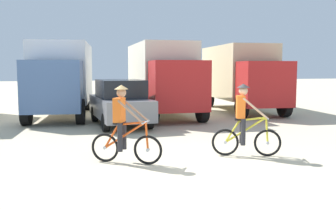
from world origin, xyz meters
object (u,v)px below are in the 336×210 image
Objects in this scene: box_truck_avon_van at (62,75)px; cyclist_cowboy_hat at (244,123)px; box_truck_cream_rv at (163,75)px; cyclist_orange_shirt at (124,127)px; sedan_parked at (120,103)px; box_truck_tan_camper at (241,74)px.

box_truck_avon_van is 3.82× the size of cyclist_cowboy_hat.
box_truck_cream_rv is 3.73× the size of cyclist_orange_shirt.
box_truck_avon_van is at bearing 99.28° from cyclist_orange_shirt.
sedan_parked is 2.38× the size of cyclist_orange_shirt.
box_truck_cream_rv is at bearing -9.90° from box_truck_avon_van.
sedan_parked is 6.29m from cyclist_cowboy_hat.
box_truck_cream_rv is at bearing 70.20° from cyclist_orange_shirt.
box_truck_cream_rv reaches higher than sedan_parked.
box_truck_avon_van reaches higher than cyclist_cowboy_hat.
box_truck_avon_van is 1.02× the size of box_truck_cream_rv.
cyclist_cowboy_hat is at bearing -64.11° from box_truck_avon_van.
box_truck_tan_camper is 3.79× the size of cyclist_orange_shirt.
cyclist_orange_shirt is (-3.05, -8.48, -1.03)m from box_truck_cream_rv.
cyclist_orange_shirt is at bearing 178.81° from cyclist_cowboy_hat.
box_truck_cream_rv and box_truck_tan_camper have the same top height.
box_truck_avon_van is at bearing 122.01° from sedan_parked.
box_truck_avon_van reaches higher than sedan_parked.
cyclist_cowboy_hat is (-4.35, -9.20, -1.03)m from box_truck_tan_camper.
sedan_parked is at bearing -57.99° from box_truck_avon_van.
box_truck_avon_van is 10.43m from cyclist_cowboy_hat.
box_truck_avon_van is 8.89m from box_truck_tan_camper.
box_truck_cream_rv is 0.98× the size of box_truck_tan_camper.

